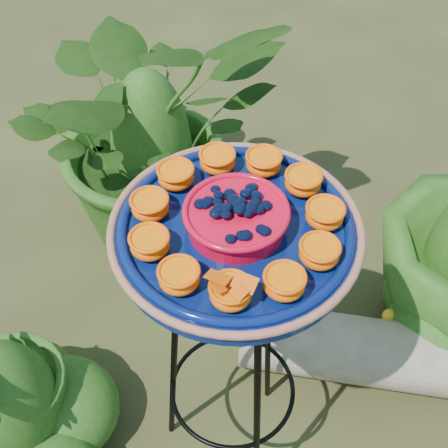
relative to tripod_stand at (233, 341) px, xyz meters
The scene contains 5 objects.
ground_plane 0.58m from the tripod_stand, 48.43° to the left, with size 20.00×20.00×0.00m, color #312715.
tripod_stand is the anchor object (origin of this frame).
feeder_dish 0.40m from the tripod_stand, 79.37° to the right, with size 0.61×0.61×0.11m.
driftwood_log 0.62m from the tripod_stand, 49.00° to the left, with size 0.21×0.21×0.64m, color tan.
shrub_back_left 0.94m from the tripod_stand, 121.63° to the left, with size 0.87×0.75×0.96m, color #234813.
Camera 1 is at (0.06, -0.88, 1.83)m, focal length 50.00 mm.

